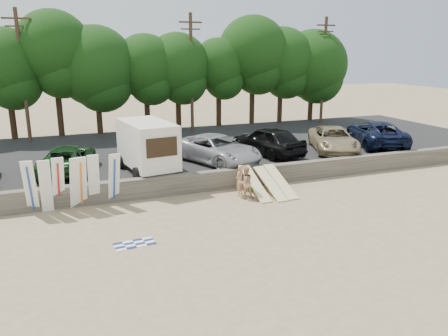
{
  "coord_description": "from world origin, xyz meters",
  "views": [
    {
      "loc": [
        -7.97,
        -17.27,
        7.0
      ],
      "look_at": [
        -0.25,
        3.0,
        1.1
      ],
      "focal_mm": 35.0,
      "sensor_mm": 36.0,
      "label": 1
    }
  ],
  "objects": [
    {
      "name": "car_3",
      "position": [
        3.94,
        6.41,
        1.59
      ],
      "size": [
        3.42,
        5.57,
        1.77
      ],
      "primitive_type": "imported",
      "rotation": [
        0.0,
        0.0,
        3.41
      ],
      "color": "black",
      "rests_on": "parking_lot"
    },
    {
      "name": "beachgoer_a",
      "position": [
        0.06,
        1.66,
        0.78
      ],
      "size": [
        0.68,
        0.65,
        1.57
      ],
      "primitive_type": "imported",
      "rotation": [
        0.0,
        0.0,
        3.84
      ],
      "color": "tan",
      "rests_on": "ground"
    },
    {
      "name": "beach_towel",
      "position": [
        -5.77,
        -2.11,
        0.01
      ],
      "size": [
        1.64,
        1.64,
        0.0
      ],
      "primitive_type": "plane",
      "rotation": [
        0.0,
        0.0,
        0.1
      ],
      "color": "white",
      "rests_on": "ground"
    },
    {
      "name": "gear_bag",
      "position": [
        2.32,
        2.4,
        0.11
      ],
      "size": [
        0.37,
        0.35,
        0.22
      ],
      "primitive_type": "cube",
      "rotation": [
        0.0,
        0.0,
        0.4
      ],
      "color": "#DD571A",
      "rests_on": "ground"
    },
    {
      "name": "surfboard_upright_5",
      "position": [
        -6.75,
        2.58,
        1.26
      ],
      "size": [
        0.52,
        0.76,
        2.52
      ],
      "primitive_type": "cube",
      "rotation": [
        0.27,
        0.0,
        0.03
      ],
      "color": "white",
      "rests_on": "ground"
    },
    {
      "name": "car_5",
      "position": [
        12.06,
        6.3,
        1.53
      ],
      "size": [
        4.64,
        6.56,
        1.66
      ],
      "primitive_type": "imported",
      "rotation": [
        0.0,
        0.0,
        2.79
      ],
      "color": "black",
      "rests_on": "parking_lot"
    },
    {
      "name": "surfboard_low_2",
      "position": [
        2.23,
        1.49,
        0.55
      ],
      "size": [
        0.56,
        2.84,
        1.1
      ],
      "primitive_type": "cube",
      "rotation": [
        0.35,
        0.0,
        0.0
      ],
      "color": "beige",
      "rests_on": "ground"
    },
    {
      "name": "surfboard_low_0",
      "position": [
        0.83,
        1.53,
        0.59
      ],
      "size": [
        0.56,
        2.81,
        1.19
      ],
      "primitive_type": "cube",
      "rotation": [
        0.38,
        0.0,
        0.0
      ],
      "color": "beige",
      "rests_on": "ground"
    },
    {
      "name": "car_2",
      "position": [
        0.34,
        5.66,
        1.49
      ],
      "size": [
        4.61,
        6.28,
        1.59
      ],
      "primitive_type": "imported",
      "rotation": [
        0.0,
        0.0,
        0.39
      ],
      "color": "#9E9DA2",
      "rests_on": "parking_lot"
    },
    {
      "name": "seawall",
      "position": [
        0.0,
        3.0,
        0.5
      ],
      "size": [
        44.0,
        0.5,
        1.0
      ],
      "primitive_type": "cube",
      "color": "#6B6356",
      "rests_on": "ground"
    },
    {
      "name": "cooler",
      "position": [
        0.86,
        2.09,
        0.16
      ],
      "size": [
        0.43,
        0.37,
        0.32
      ],
      "primitive_type": "cube",
      "rotation": [
        0.0,
        0.0,
        -0.19
      ],
      "color": "#238135",
      "rests_on": "ground"
    },
    {
      "name": "car_1",
      "position": [
        -7.73,
        6.54,
        1.43
      ],
      "size": [
        3.42,
        5.61,
        1.45
      ],
      "primitive_type": "imported",
      "rotation": [
        0.0,
        0.0,
        2.94
      ],
      "color": "black",
      "rests_on": "parking_lot"
    },
    {
      "name": "beachgoer_b",
      "position": [
        0.15,
        1.16,
        0.79
      ],
      "size": [
        0.8,
        0.64,
        1.58
      ],
      "primitive_type": "imported",
      "rotation": [
        0.0,
        0.0,
        3.2
      ],
      "color": "tan",
      "rests_on": "ground"
    },
    {
      "name": "ground",
      "position": [
        0.0,
        0.0,
        0.0
      ],
      "size": [
        120.0,
        120.0,
        0.0
      ],
      "primitive_type": "plane",
      "color": "tan",
      "rests_on": "ground"
    },
    {
      "name": "surfboard_upright_3",
      "position": [
        -7.54,
        2.43,
        1.25
      ],
      "size": [
        0.64,
        0.92,
        2.49
      ],
      "primitive_type": "cube",
      "rotation": [
        0.31,
        0.0,
        0.17
      ],
      "color": "white",
      "rests_on": "ground"
    },
    {
      "name": "car_4",
      "position": [
        8.31,
        5.83,
        1.45
      ],
      "size": [
        4.39,
        5.97,
        1.51
      ],
      "primitive_type": "imported",
      "rotation": [
        0.0,
        0.0,
        -0.39
      ],
      "color": "#9C8963",
      "rests_on": "parking_lot"
    },
    {
      "name": "surfboard_upright_1",
      "position": [
        -8.78,
        2.36,
        1.26
      ],
      "size": [
        0.53,
        0.8,
        2.51
      ],
      "primitive_type": "cube",
      "rotation": [
        0.28,
        0.0,
        0.04
      ],
      "color": "white",
      "rests_on": "ground"
    },
    {
      "name": "parking_lot",
      "position": [
        0.0,
        10.5,
        0.35
      ],
      "size": [
        44.0,
        14.5,
        0.7
      ],
      "primitive_type": "cube",
      "color": "#282828",
      "rests_on": "ground"
    },
    {
      "name": "box_trailer",
      "position": [
        -3.74,
        5.15,
        2.2
      ],
      "size": [
        2.87,
        4.46,
        2.68
      ],
      "rotation": [
        0.0,
        0.0,
        0.14
      ],
      "color": "white",
      "rests_on": "parking_lot"
    },
    {
      "name": "surfboard_upright_0",
      "position": [
        -9.4,
        2.5,
        1.26
      ],
      "size": [
        0.56,
        0.82,
        2.51
      ],
      "primitive_type": "cube",
      "rotation": [
        0.28,
        0.0,
        -0.08
      ],
      "color": "white",
      "rests_on": "ground"
    },
    {
      "name": "surfboard_upright_2",
      "position": [
        -8.26,
        2.64,
        1.26
      ],
      "size": [
        0.61,
        0.84,
        2.52
      ],
      "primitive_type": "cube",
      "rotation": [
        0.28,
        0.0,
        0.15
      ],
      "color": "white",
      "rests_on": "ground"
    },
    {
      "name": "surfboard_upright_4",
      "position": [
        -7.31,
        2.48,
        1.25
      ],
      "size": [
        0.58,
        0.87,
        2.5
      ],
      "primitive_type": "cube",
      "rotation": [
        0.3,
        0.0,
        0.09
      ],
      "color": "white",
      "rests_on": "ground"
    },
    {
      "name": "utility_poles",
      "position": [
        2.0,
        16.0,
        5.43
      ],
      "size": [
        25.8,
        0.26,
        9.0
      ],
      "color": "#473321",
      "rests_on": "parking_lot"
    },
    {
      "name": "surfboard_upright_6",
      "position": [
        -5.85,
        2.51,
        1.25
      ],
      "size": [
        0.61,
        0.86,
        2.51
      ],
      "primitive_type": "cube",
      "rotation": [
        0.29,
        0.0,
        0.14
      ],
      "color": "white",
      "rests_on": "ground"
    },
    {
      "name": "surfboard_low_1",
      "position": [
        1.62,
        1.42,
        0.53
      ],
      "size": [
        0.56,
        2.85,
        1.06
      ],
      "primitive_type": "cube",
      "rotation": [
        0.34,
        0.0,
        0.0
      ],
      "color": "beige",
      "rests_on": "ground"
    },
    {
      "name": "treeline",
      "position": [
        1.09,
        17.6,
        6.11
      ],
      "size": [
        33.63,
        6.22,
        9.14
      ],
      "color": "#382616",
      "rests_on": "parking_lot"
    }
  ]
}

